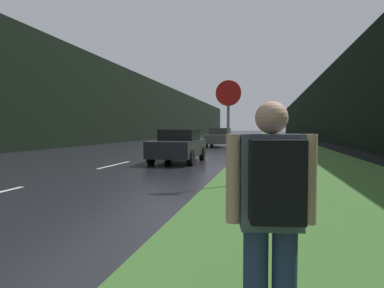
{
  "coord_description": "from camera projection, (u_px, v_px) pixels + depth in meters",
  "views": [
    {
      "loc": [
        6.11,
        0.6,
        1.48
      ],
      "look_at": [
        3.03,
        14.84,
        0.84
      ],
      "focal_mm": 32.0,
      "sensor_mm": 36.0,
      "label": 1
    }
  ],
  "objects": [
    {
      "name": "lane_stripe_e",
      "position": [
        189.0,
        147.0,
        27.81
      ],
      "size": [
        0.12,
        3.0,
        0.01
      ],
      "primitive_type": "cube",
      "color": "silver",
      "rests_on": "ground_plane"
    },
    {
      "name": "grass_verge",
      "position": [
        279.0,
        142.0,
        38.22
      ],
      "size": [
        6.0,
        240.0,
        0.02
      ],
      "primitive_type": "cube",
      "color": "#386028",
      "rests_on": "ground_plane"
    },
    {
      "name": "lane_stripe_d",
      "position": [
        164.0,
        153.0,
        20.98
      ],
      "size": [
        0.12,
        3.0,
        0.01
      ],
      "primitive_type": "cube",
      "color": "silver",
      "rests_on": "ground_plane"
    },
    {
      "name": "car_passing_near",
      "position": [
        179.0,
        146.0,
        15.26
      ],
      "size": [
        1.9,
        4.08,
        1.46
      ],
      "rotation": [
        0.0,
        0.0,
        3.14
      ],
      "color": "black",
      "rests_on": "ground_plane"
    },
    {
      "name": "treeline_near_side",
      "position": [
        322.0,
        110.0,
        46.54
      ],
      "size": [
        2.0,
        140.0,
        8.12
      ],
      "primitive_type": "cube",
      "color": "black",
      "rests_on": "ground_plane"
    },
    {
      "name": "stop_sign",
      "position": [
        228.0,
        122.0,
        8.68
      ],
      "size": [
        0.65,
        0.07,
        2.72
      ],
      "color": "slate",
      "rests_on": "ground_plane"
    },
    {
      "name": "car_oncoming",
      "position": [
        186.0,
        136.0,
        36.81
      ],
      "size": [
        1.82,
        4.48,
        1.34
      ],
      "color": "black",
      "rests_on": "ground_plane"
    },
    {
      "name": "treeline_far_side",
      "position": [
        153.0,
        111.0,
        51.64
      ],
      "size": [
        2.0,
        140.0,
        8.47
      ],
      "primitive_type": "cube",
      "color": "black",
      "rests_on": "ground_plane"
    },
    {
      "name": "lane_stripe_c",
      "position": [
        115.0,
        165.0,
        14.14
      ],
      "size": [
        0.12,
        3.0,
        0.01
      ],
      "primitive_type": "cube",
      "color": "silver",
      "rests_on": "ground_plane"
    },
    {
      "name": "hitchhiker_with_backpack",
      "position": [
        272.0,
        212.0,
        2.17
      ],
      "size": [
        0.57,
        0.45,
        1.66
      ],
      "rotation": [
        0.0,
        0.0,
        0.15
      ],
      "color": "navy",
      "rests_on": "ground_plane"
    },
    {
      "name": "car_passing_far",
      "position": [
        220.0,
        137.0,
        28.86
      ],
      "size": [
        2.0,
        4.6,
        1.57
      ],
      "rotation": [
        0.0,
        0.0,
        3.14
      ],
      "color": "#4C514C",
      "rests_on": "ground_plane"
    }
  ]
}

